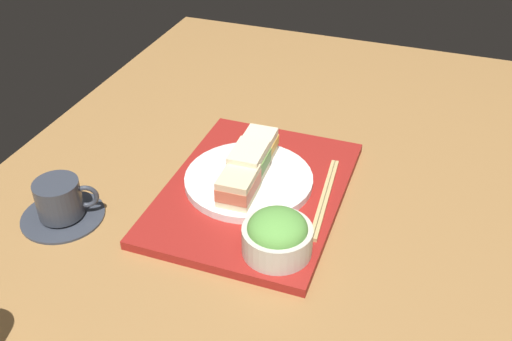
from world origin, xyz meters
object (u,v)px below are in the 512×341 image
(coffee_cup, at_px, (61,203))
(sandwich_far, at_px, (258,147))
(sandwich_plate, at_px, (249,180))
(sandwich_near, at_px, (238,185))
(sandwich_middle, at_px, (249,163))
(salad_bowl, at_px, (277,235))
(chopsticks_pair, at_px, (325,198))

(coffee_cup, bearing_deg, sandwich_far, -48.21)
(sandwich_plate, distance_m, coffee_cup, 0.32)
(sandwich_near, distance_m, sandwich_middle, 0.06)
(sandwich_plate, relative_size, salad_bowl, 2.11)
(salad_bowl, relative_size, chopsticks_pair, 0.48)
(sandwich_near, bearing_deg, coffee_cup, 113.13)
(salad_bowl, height_order, chopsticks_pair, salad_bowl)
(sandwich_middle, height_order, salad_bowl, sandwich_middle)
(sandwich_far, distance_m, coffee_cup, 0.35)
(sandwich_plate, height_order, sandwich_middle, sandwich_middle)
(sandwich_far, height_order, chopsticks_pair, sandwich_far)
(sandwich_middle, distance_m, chopsticks_pair, 0.14)
(sandwich_middle, xyz_separation_m, sandwich_far, (0.06, 0.00, -0.00))
(coffee_cup, bearing_deg, salad_bowl, -85.79)
(salad_bowl, bearing_deg, chopsticks_pair, -14.12)
(sandwich_plate, relative_size, sandwich_far, 2.73)
(sandwich_near, bearing_deg, sandwich_middle, 3.90)
(sandwich_near, distance_m, sandwich_far, 0.12)
(sandwich_far, xyz_separation_m, chopsticks_pair, (-0.06, -0.14, -0.03))
(sandwich_far, distance_m, salad_bowl, 0.23)
(chopsticks_pair, height_order, coffee_cup, coffee_cup)
(sandwich_plate, xyz_separation_m, coffee_cup, (-0.17, 0.27, 0.01))
(chopsticks_pair, relative_size, coffee_cup, 1.60)
(salad_bowl, bearing_deg, sandwich_far, 26.78)
(sandwich_plate, relative_size, sandwich_near, 2.84)
(salad_bowl, bearing_deg, sandwich_plate, 34.22)
(sandwich_far, bearing_deg, salad_bowl, -153.22)
(salad_bowl, xyz_separation_m, coffee_cup, (-0.03, 0.37, -0.02))
(salad_bowl, relative_size, coffee_cup, 0.78)
(sandwich_far, relative_size, coffee_cup, 0.60)
(sandwich_plate, distance_m, sandwich_near, 0.07)
(sandwich_plate, bearing_deg, sandwich_far, 3.90)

